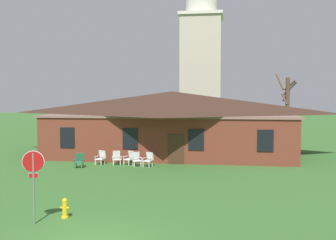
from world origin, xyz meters
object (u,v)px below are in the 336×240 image
object	(u,v)px
lawn_chair_right_end	(136,159)
stop_sign	(33,172)
lawn_chair_by_porch	(79,160)
lawn_chair_far_side	(149,159)
lawn_chair_left_end	(117,157)
fire_hydrant	(65,209)
lawn_chair_middle	(130,158)
lawn_chair_near_door	(101,157)

from	to	relation	value
lawn_chair_right_end	stop_sign	bearing A→B (deg)	-94.89
lawn_chair_by_porch	lawn_chair_far_side	xyz separation A→B (m)	(4.51, 1.09, 0.00)
lawn_chair_left_end	fire_hydrant	bearing A→B (deg)	-83.96
lawn_chair_far_side	fire_hydrant	bearing A→B (deg)	-95.31
stop_sign	lawn_chair_middle	distance (m)	13.01
lawn_chair_far_side	stop_sign	bearing A→B (deg)	-98.77
stop_sign	lawn_chair_middle	size ratio (longest dim) A/B	2.87
lawn_chair_far_side	lawn_chair_right_end	bearing A→B (deg)	179.16
stop_sign	lawn_chair_near_door	size ratio (longest dim) A/B	2.87
lawn_chair_far_side	fire_hydrant	size ratio (longest dim) A/B	1.21
lawn_chair_right_end	lawn_chair_far_side	distance (m)	0.85
lawn_chair_by_porch	lawn_chair_left_end	xyz separation A→B (m)	(2.16, 1.47, 0.00)
lawn_chair_near_door	fire_hydrant	size ratio (longest dim) A/B	1.21
stop_sign	fire_hydrant	bearing A→B (deg)	44.91
lawn_chair_right_end	lawn_chair_by_porch	bearing A→B (deg)	-163.26
lawn_chair_middle	lawn_chair_right_end	size ratio (longest dim) A/B	1.00
lawn_chair_left_end	lawn_chair_by_porch	bearing A→B (deg)	-145.73
lawn_chair_left_end	lawn_chair_right_end	bearing A→B (deg)	-14.00
lawn_chair_by_porch	lawn_chair_middle	distance (m)	3.45
lawn_chair_near_door	lawn_chair_middle	distance (m)	2.04
stop_sign	lawn_chair_left_end	bearing A→B (deg)	91.91
lawn_chair_middle	fire_hydrant	world-z (taller)	lawn_chair_middle
stop_sign	lawn_chair_middle	world-z (taller)	stop_sign
lawn_chair_by_porch	lawn_chair_left_end	distance (m)	2.61
lawn_chair_middle	lawn_chair_far_side	world-z (taller)	same
lawn_chair_near_door	lawn_chair_far_side	bearing A→B (deg)	-5.79
lawn_chair_near_door	fire_hydrant	distance (m)	12.21
lawn_chair_left_end	lawn_chair_middle	distance (m)	0.92
lawn_chair_right_end	lawn_chair_far_side	size ratio (longest dim) A/B	1.00
lawn_chair_far_side	lawn_chair_by_porch	bearing A→B (deg)	-166.45
lawn_chair_left_end	lawn_chair_middle	bearing A→B (deg)	4.62
lawn_chair_left_end	lawn_chair_far_side	xyz separation A→B (m)	(2.35, -0.39, 0.00)
lawn_chair_middle	fire_hydrant	xyz separation A→B (m)	(0.35, -12.08, -0.12)
lawn_chair_right_end	lawn_chair_middle	bearing A→B (deg)	142.23
lawn_chair_left_end	fire_hydrant	xyz separation A→B (m)	(1.27, -12.01, -0.12)
stop_sign	fire_hydrant	size ratio (longest dim) A/B	3.48
lawn_chair_near_door	lawn_chair_middle	xyz separation A→B (m)	(2.04, 0.11, 0.00)
lawn_chair_left_end	lawn_chair_right_end	size ratio (longest dim) A/B	1.00
lawn_chair_middle	lawn_chair_right_end	distance (m)	0.73
lawn_chair_left_end	lawn_chair_middle	size ratio (longest dim) A/B	1.00
lawn_chair_near_door	lawn_chair_far_side	xyz separation A→B (m)	(3.47, -0.35, 0.00)
lawn_chair_left_end	lawn_chair_far_side	size ratio (longest dim) A/B	1.00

